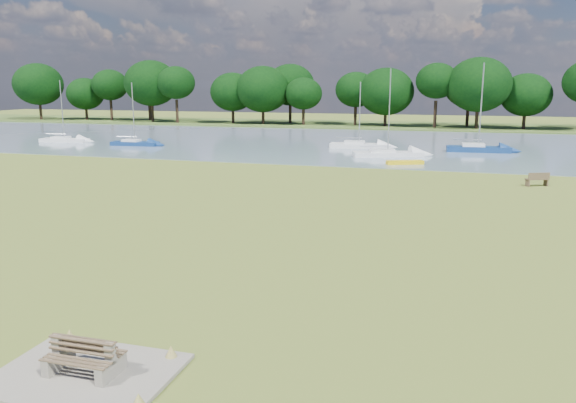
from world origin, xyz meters
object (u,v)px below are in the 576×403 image
(sailboat_6, at_px, (478,147))
(riverbank_bench, at_px, (538,179))
(kayak, at_px, (405,162))
(sailboat_1, at_px, (387,152))
(sailboat_4, at_px, (64,139))
(sailboat_0, at_px, (134,142))
(sailboat_5, at_px, (358,144))
(bench_pair, at_px, (84,357))

(sailboat_6, bearing_deg, riverbank_bench, -84.42)
(kayak, relative_size, sailboat_1, 0.39)
(kayak, bearing_deg, sailboat_4, 145.76)
(riverbank_bench, bearing_deg, sailboat_0, 135.54)
(sailboat_0, relative_size, sailboat_5, 0.99)
(sailboat_1, relative_size, sailboat_4, 1.13)
(bench_pair, distance_m, kayak, 39.25)
(sailboat_0, height_order, sailboat_5, sailboat_5)
(sailboat_1, xyz_separation_m, sailboat_6, (8.51, 6.35, 0.13))
(bench_pair, distance_m, sailboat_0, 53.10)
(sailboat_6, bearing_deg, sailboat_4, -179.75)
(riverbank_bench, relative_size, sailboat_4, 0.22)
(sailboat_0, distance_m, sailboat_4, 10.30)
(kayak, xyz_separation_m, sailboat_1, (-2.14, 5.03, 0.25))
(sailboat_4, bearing_deg, sailboat_0, -11.78)
(sailboat_5, bearing_deg, sailboat_1, -62.71)
(sailboat_6, bearing_deg, sailboat_0, -177.10)
(sailboat_0, bearing_deg, sailboat_4, 170.48)
(riverbank_bench, distance_m, sailboat_1, 17.69)
(bench_pair, relative_size, kayak, 0.54)
(sailboat_4, distance_m, sailboat_6, 47.69)
(sailboat_4, relative_size, sailboat_6, 0.82)
(sailboat_0, height_order, sailboat_6, sailboat_6)
(sailboat_1, bearing_deg, sailboat_6, 18.18)
(kayak, bearing_deg, sailboat_0, 144.05)
(riverbank_bench, relative_size, sailboat_1, 0.20)
(sailboat_0, bearing_deg, sailboat_5, 6.92)
(sailboat_4, bearing_deg, bench_pair, -57.99)
(sailboat_1, bearing_deg, bench_pair, -111.12)
(riverbank_bench, relative_size, sailboat_6, 0.18)
(sailboat_0, xyz_separation_m, sailboat_5, (24.88, 4.83, 0.04))
(bench_pair, xyz_separation_m, sailboat_5, (-1.90, 50.68, 0.02))
(bench_pair, xyz_separation_m, riverbank_bench, (13.83, 30.90, 0.00))
(riverbank_bench, bearing_deg, sailboat_4, 138.36)
(sailboat_4, bearing_deg, sailboat_6, -2.03)
(sailboat_5, bearing_deg, sailboat_4, -176.99)
(riverbank_bench, height_order, sailboat_0, sailboat_0)
(riverbank_bench, distance_m, kayak, 12.64)
(sailboat_0, bearing_deg, sailboat_1, -7.63)
(bench_pair, distance_m, sailboat_6, 51.49)
(sailboat_1, height_order, sailboat_6, sailboat_6)
(sailboat_1, height_order, sailboat_4, sailboat_1)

